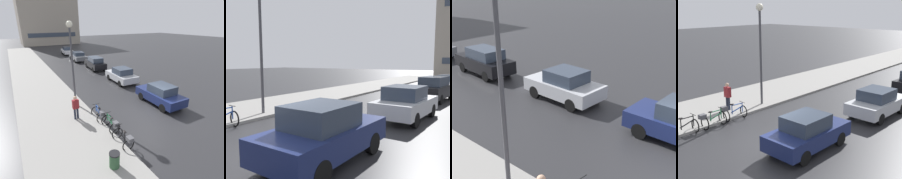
# 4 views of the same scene
# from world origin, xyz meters

# --- Properties ---
(ground_plane) EXTENTS (140.00, 140.00, 0.00)m
(ground_plane) POSITION_xyz_m (0.00, 0.00, 0.00)
(ground_plane) COLOR #28282B
(sidewalk_kerb) EXTENTS (4.80, 60.00, 0.14)m
(sidewalk_kerb) POSITION_xyz_m (-6.00, 10.00, 0.07)
(sidewalk_kerb) COLOR gray
(sidewalk_kerb) RESTS_ON ground
(car_navy) EXTENTS (1.91, 4.03, 1.61)m
(car_navy) POSITION_xyz_m (1.73, 0.77, 0.79)
(car_navy) COLOR navy
(car_navy) RESTS_ON ground
(car_silver) EXTENTS (2.07, 4.06, 1.59)m
(car_silver) POSITION_xyz_m (1.99, 6.80, 0.79)
(car_silver) COLOR #B2B5BA
(car_silver) RESTS_ON ground
(car_black) EXTENTS (2.01, 4.40, 1.68)m
(car_black) POSITION_xyz_m (1.86, 13.26, 0.85)
(car_black) COLOR black
(car_black) RESTS_ON ground
(car_grey) EXTENTS (2.05, 4.47, 1.48)m
(car_grey) POSITION_xyz_m (1.71, 19.73, 0.76)
(car_grey) COLOR slate
(car_grey) RESTS_ON ground
(streetlamp) EXTENTS (0.44, 0.44, 6.22)m
(streetlamp) POSITION_xyz_m (-4.25, 3.72, 4.22)
(streetlamp) COLOR #424247
(streetlamp) RESTS_ON ground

